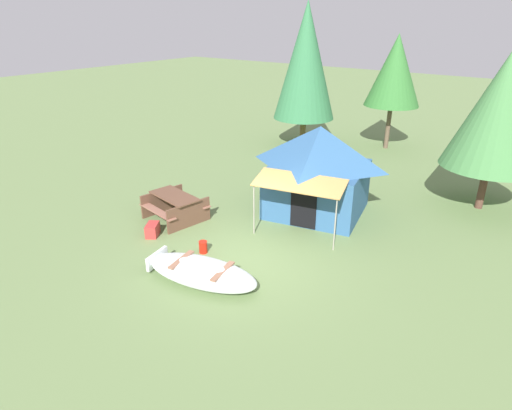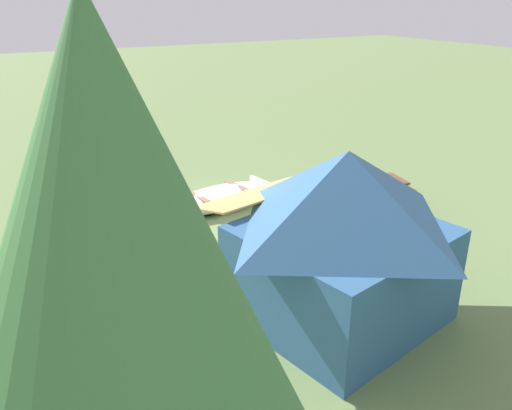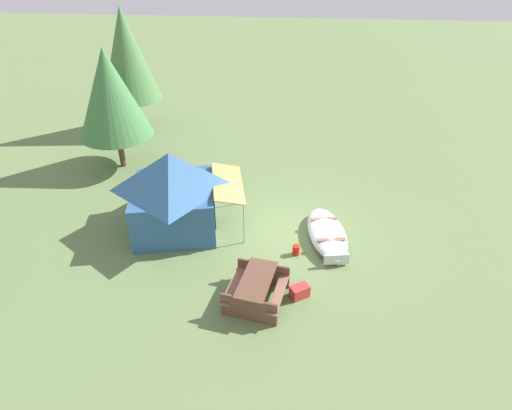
{
  "view_description": "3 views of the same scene",
  "coord_description": "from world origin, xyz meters",
  "views": [
    {
      "loc": [
        5.82,
        -7.61,
        5.72
      ],
      "look_at": [
        -0.7,
        1.25,
        0.86
      ],
      "focal_mm": 30.62,
      "sensor_mm": 36.0,
      "label": 1
    },
    {
      "loc": [
        4.42,
        8.99,
        4.76
      ],
      "look_at": [
        0.31,
        1.55,
        1.24
      ],
      "focal_mm": 36.28,
      "sensor_mm": 36.0,
      "label": 2
    },
    {
      "loc": [
        -11.46,
        -0.24,
        8.44
      ],
      "look_at": [
        0.34,
        0.92,
        0.75
      ],
      "focal_mm": 30.12,
      "sensor_mm": 36.0,
      "label": 3
    }
  ],
  "objects": [
    {
      "name": "canvas_cabin_tent",
      "position": [
        -0.06,
        3.55,
        1.41
      ],
      "size": [
        3.46,
        4.1,
        2.71
      ],
      "color": "#305B89",
      "rests_on": "ground_plane"
    },
    {
      "name": "fuel_can",
      "position": [
        -1.15,
        -0.45,
        0.16
      ],
      "size": [
        0.25,
        0.25,
        0.33
      ],
      "primitive_type": "cylinder",
      "rotation": [
        0.0,
        0.0,
        4.89
      ],
      "color": "red",
      "rests_on": "ground_plane"
    },
    {
      "name": "pine_tree_back_left",
      "position": [
        7.87,
        7.56,
        3.59
      ],
      "size": [
        2.71,
        2.71,
        5.64
      ],
      "color": "brown",
      "rests_on": "ground_plane"
    },
    {
      "name": "pine_tree_side",
      "position": [
        4.0,
        6.89,
        3.1
      ],
      "size": [
        2.88,
        2.88,
        4.82
      ],
      "color": "brown",
      "rests_on": "ground_plane"
    },
    {
      "name": "ground_plane",
      "position": [
        0.0,
        0.0,
        0.0
      ],
      "size": [
        80.0,
        80.0,
        0.0
      ],
      "primitive_type": "plane",
      "color": "#647D4A"
    },
    {
      "name": "beached_rowboat",
      "position": [
        -0.3,
        -1.42,
        0.23
      ],
      "size": [
        2.97,
        1.63,
        0.45
      ],
      "color": "silver",
      "rests_on": "ground_plane"
    },
    {
      "name": "picnic_table",
      "position": [
        -3.2,
        0.56,
        0.47
      ],
      "size": [
        1.85,
        1.74,
        0.77
      ],
      "color": "brown",
      "rests_on": "ground_plane"
    },
    {
      "name": "cooler_box",
      "position": [
        -2.94,
        -0.59,
        0.18
      ],
      "size": [
        0.53,
        0.59,
        0.35
      ],
      "primitive_type": "cube",
      "rotation": [
        0.0,
        0.0,
        2.15
      ],
      "color": "#BE322F",
      "rests_on": "ground_plane"
    }
  ]
}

